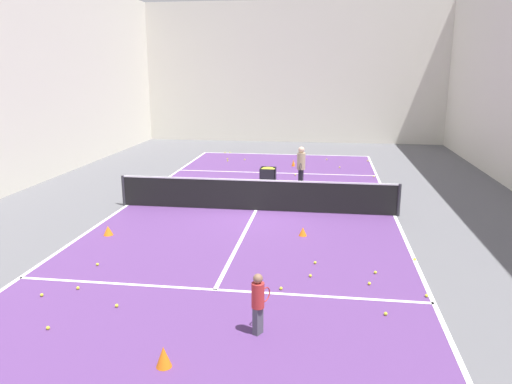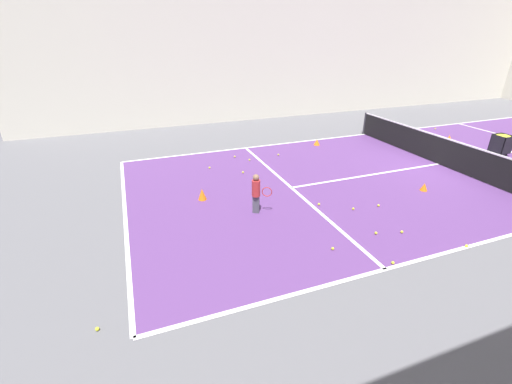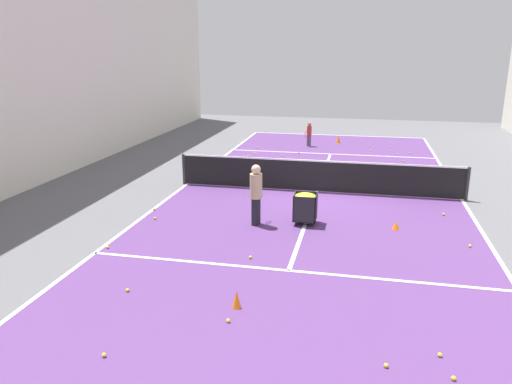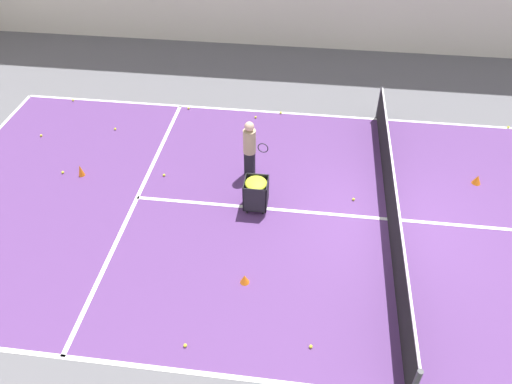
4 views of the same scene
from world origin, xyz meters
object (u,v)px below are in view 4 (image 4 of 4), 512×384
object	(u,v)px
tennis_net	(392,202)
ball_cart	(256,189)
training_cone_0	(81,170)
coach_at_net	(250,146)
training_cone_1	(477,179)

from	to	relation	value
tennis_net	ball_cart	bearing A→B (deg)	89.62
ball_cart	training_cone_0	size ratio (longest dim) A/B	2.59
tennis_net	coach_at_net	size ratio (longest dim) A/B	5.68
tennis_net	ball_cart	distance (m)	3.20
training_cone_1	tennis_net	bearing A→B (deg)	125.10
coach_at_net	ball_cart	distance (m)	1.36
ball_cart	training_cone_0	xyz separation A→B (m)	(0.67, 4.76, -0.43)
tennis_net	training_cone_1	size ratio (longest dim) A/B	37.98
coach_at_net	training_cone_1	bearing A→B (deg)	12.94
tennis_net	ball_cart	xyz separation A→B (m)	(0.02, 3.20, 0.05)
training_cone_0	training_cone_1	world-z (taller)	training_cone_0
tennis_net	ball_cart	world-z (taller)	tennis_net
coach_at_net	ball_cart	size ratio (longest dim) A/B	1.93
coach_at_net	training_cone_0	distance (m)	4.55
training_cone_0	training_cone_1	bearing A→B (deg)	-84.57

